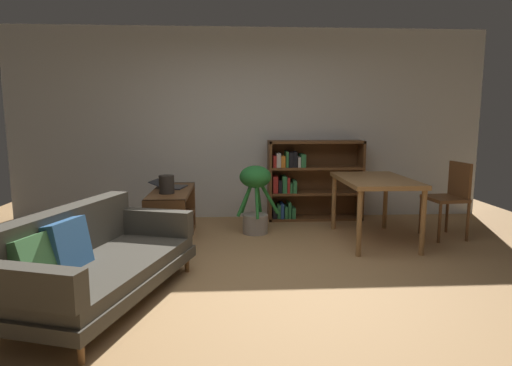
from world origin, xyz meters
TOP-DOWN VIEW (x-y plane):
  - ground_plane at (0.00, 0.00)m, footprint 8.16×8.16m
  - back_wall_panel at (0.00, 2.70)m, footprint 6.80×0.10m
  - fabric_couch at (-1.38, -0.26)m, footprint 1.34×1.94m
  - media_console at (-0.97, 1.46)m, footprint 0.44×1.23m
  - open_laptop at (-1.01, 1.66)m, footprint 0.45×0.38m
  - desk_speaker at (-1.00, 1.27)m, footprint 0.17×0.17m
  - potted_floor_plant at (0.03, 1.74)m, footprint 0.55×0.47m
  - dining_table at (1.41, 1.31)m, footprint 0.78×1.22m
  - dining_chair_near at (2.38, 1.42)m, footprint 0.45×0.49m
  - bookshelf at (0.82, 2.50)m, footprint 1.34×0.36m

SIDE VIEW (x-z plane):
  - ground_plane at x=0.00m, z-range 0.00..0.00m
  - media_console at x=-0.97m, z-range -0.01..0.60m
  - fabric_couch at x=-1.38m, z-range -0.01..0.73m
  - potted_floor_plant at x=0.03m, z-range 0.08..0.94m
  - dining_chair_near at x=2.38m, z-range 0.07..0.99m
  - bookshelf at x=0.82m, z-range 0.00..1.13m
  - open_laptop at x=-1.01m, z-range 0.59..0.67m
  - dining_table at x=1.41m, z-range 0.29..1.05m
  - desk_speaker at x=-1.00m, z-range 0.61..0.81m
  - back_wall_panel at x=0.00m, z-range 0.00..2.70m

